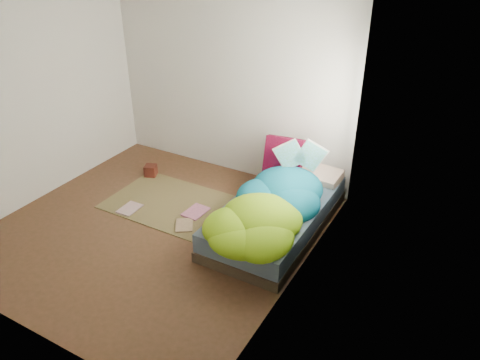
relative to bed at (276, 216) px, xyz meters
name	(u,v)px	position (x,y,z in m)	size (l,w,h in m)	color
ground	(154,229)	(-1.22, -0.72, -0.17)	(3.50, 3.50, 0.00)	#48311B
room_walls	(141,95)	(-1.21, -0.71, 1.46)	(3.54, 3.54, 2.62)	silver
bed	(276,216)	(0.00, 0.00, 0.00)	(1.00, 2.00, 0.34)	#38271E
duvet	(269,199)	(0.00, -0.22, 0.34)	(0.96, 1.84, 0.34)	#075F76
rug	(172,204)	(-1.37, -0.17, -0.16)	(1.60, 1.10, 0.01)	brown
pillow_floral	(320,175)	(0.22, 0.76, 0.23)	(0.52, 0.32, 0.12)	silver
pillow_magenta	(284,156)	(-0.24, 0.69, 0.41)	(0.47, 0.15, 0.47)	#45041C
open_book	(301,148)	(0.05, 0.51, 0.67)	(0.51, 0.11, 0.31)	#2A8130
wooden_box	(151,170)	(-2.07, 0.28, -0.08)	(0.15, 0.15, 0.15)	#36170C
floor_book_a	(123,207)	(-1.85, -0.55, -0.15)	(0.21, 0.29, 0.02)	beige
floor_book_b	(188,209)	(-1.10, -0.21, -0.14)	(0.24, 0.32, 0.03)	#D07898
floor_book_c	(176,226)	(-1.02, -0.57, -0.15)	(0.20, 0.27, 0.02)	tan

